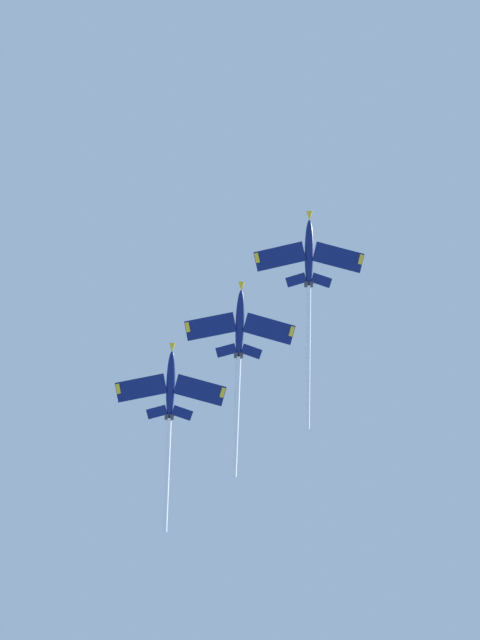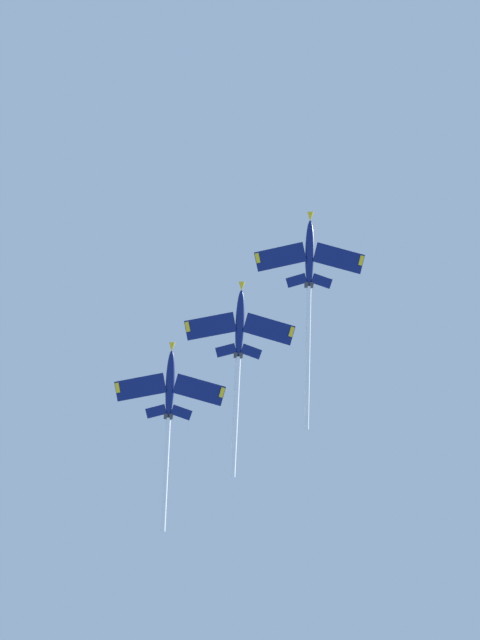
# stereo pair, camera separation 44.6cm
# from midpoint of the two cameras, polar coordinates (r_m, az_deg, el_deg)

# --- Properties ---
(jet_lead) EXTENTS (37.17, 20.16, 14.57)m
(jet_lead) POSITION_cam_midpoint_polar(r_m,az_deg,el_deg) (170.64, 4.25, 2.24)
(jet_lead) COLOR navy
(jet_second) EXTENTS (33.40, 20.17, 12.68)m
(jet_second) POSITION_cam_midpoint_polar(r_m,az_deg,el_deg) (169.64, -0.00, -1.94)
(jet_second) COLOR navy
(jet_third) EXTENTS (31.83, 20.16, 12.93)m
(jet_third) POSITION_cam_midpoint_polar(r_m,az_deg,el_deg) (170.16, -4.20, -5.34)
(jet_third) COLOR navy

